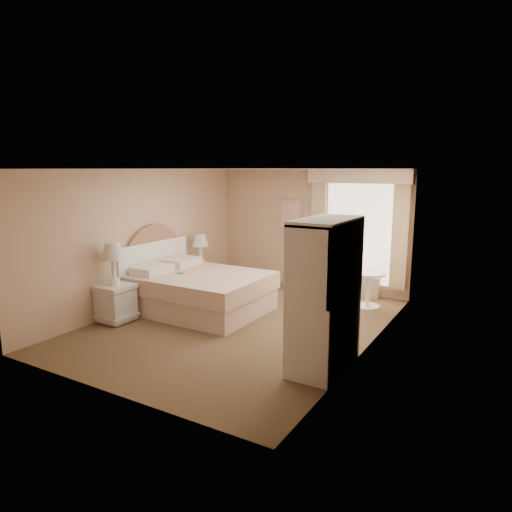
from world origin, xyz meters
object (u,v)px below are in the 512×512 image
Objects in this scene: armoire at (325,308)px; nightstand_near at (115,293)px; cafe_chair at (319,273)px; bed at (195,289)px; round_table at (368,284)px; nightstand_far at (201,270)px.

nightstand_near is at bearing -178.75° from armoire.
nightstand_near is at bearing -106.67° from cafe_chair.
round_table is at bearing 33.54° from bed.
cafe_chair is (2.39, 2.95, 0.03)m from nightstand_near.
nightstand_far is at bearing 122.50° from bed.
nightstand_near is 0.69× the size of armoire.
armoire reaches higher than nightstand_near.
nightstand_far is at bearing -142.95° from cafe_chair.
cafe_chair is at bearing 14.74° from nightstand_far.
round_table is at bearing 10.11° from nightstand_far.
bed is 1.96× the size of nightstand_far.
nightstand_near reaches higher than cafe_chair.
nightstand_near is at bearing -90.00° from nightstand_far.
nightstand_near is 1.44× the size of cafe_chair.
armoire is at bearing 1.25° from nightstand_near.
round_table is (3.36, 2.92, -0.06)m from nightstand_near.
round_table is at bearing 95.95° from armoire.
armoire is at bearing -84.05° from round_table.
cafe_chair is at bearing 51.01° from nightstand_near.
nightstand_far is 4.30m from armoire.
bed is at bearing -146.46° from round_table.
bed is 3.15m from armoire.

